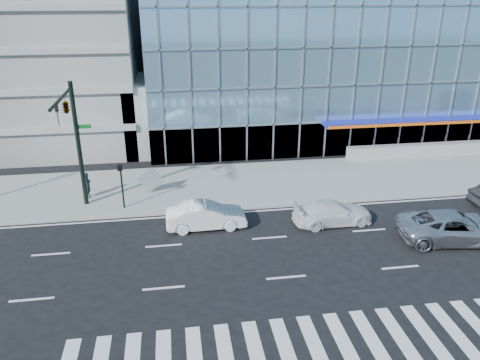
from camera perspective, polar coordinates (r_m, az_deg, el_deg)
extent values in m
plane|color=black|center=(27.03, 3.61, -7.04)|extent=(160.00, 160.00, 0.00)
cube|color=gray|center=(34.06, 0.84, -0.38)|extent=(120.00, 8.00, 0.15)
cube|color=#7FB5D5|center=(52.90, 13.23, 15.59)|extent=(42.00, 26.00, 15.00)
cube|color=gray|center=(51.27, -26.53, 16.54)|extent=(24.00, 24.00, 20.00)
cube|color=gray|center=(42.25, -9.53, 8.03)|extent=(6.00, 8.00, 6.00)
cylinder|color=black|center=(30.93, -19.07, 4.01)|extent=(0.28, 0.28, 8.00)
cylinder|color=black|center=(27.38, -20.96, 9.32)|extent=(0.18, 5.60, 0.18)
imported|color=black|center=(26.17, -21.36, 7.36)|extent=(0.18, 0.22, 1.10)
imported|color=black|center=(28.27, -20.49, 8.51)|extent=(0.48, 2.24, 0.90)
cube|color=#0C591E|center=(30.51, -18.52, 6.20)|extent=(0.90, 0.05, 0.25)
cylinder|color=black|center=(30.47, -14.17, -0.73)|extent=(0.12, 0.12, 3.00)
cube|color=black|center=(29.86, -14.43, 1.46)|extent=(0.30, 0.25, 0.35)
imported|color=#B9B9BE|center=(28.91, 24.58, -5.25)|extent=(6.39, 3.58, 1.69)
imported|color=white|center=(28.79, 11.22, -3.93)|extent=(4.97, 2.29, 1.41)
imported|color=white|center=(27.79, -4.16, -4.36)|extent=(4.75, 1.73, 1.55)
imported|color=black|center=(32.91, -18.07, -0.57)|extent=(0.44, 0.66, 1.79)
cube|color=gray|center=(32.60, -10.80, 0.00)|extent=(1.82, 0.15, 1.82)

